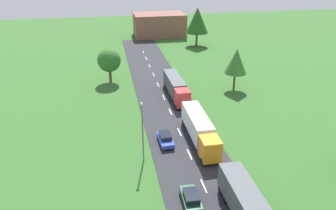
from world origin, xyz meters
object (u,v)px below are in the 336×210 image
at_px(truck_second, 199,128).
at_px(truck_third, 176,87).
at_px(tree_oak, 236,61).
at_px(distant_building, 159,25).
at_px(car_third, 165,139).
at_px(car_second, 191,198).
at_px(lamppost_second, 143,129).
at_px(tree_ash, 109,61).
at_px(tree_maple, 197,20).

relative_size(truck_second, truck_third, 0.99).
bearing_deg(tree_oak, distant_building, 97.59).
xyz_separation_m(truck_second, car_third, (-4.85, 0.35, -1.32)).
xyz_separation_m(truck_third, distant_building, (5.49, 50.86, 1.53)).
distance_m(truck_third, car_second, 28.70).
bearing_deg(car_second, truck_third, 80.88).
xyz_separation_m(lamppost_second, tree_oak, (20.62, 20.47, 1.24)).
bearing_deg(tree_ash, car_second, -79.22).
bearing_deg(truck_second, car_second, -110.06).
xyz_separation_m(tree_oak, distant_building, (-6.62, 49.69, -2.29)).
relative_size(tree_maple, distant_building, 0.67).
relative_size(tree_oak, distant_building, 0.50).
relative_size(tree_oak, tree_ash, 1.16).
bearing_deg(distant_building, tree_maple, -60.41).
bearing_deg(car_second, lamppost_second, 113.77).
distance_m(truck_third, lamppost_second, 21.25).
xyz_separation_m(truck_second, distant_building, (5.61, 67.06, 1.47)).
xyz_separation_m(truck_third, tree_oak, (12.11, 1.17, 3.81)).
height_order(car_second, tree_ash, tree_ash).
distance_m(lamppost_second, tree_ash, 29.75).
bearing_deg(lamppost_second, truck_third, 66.19).
distance_m(car_third, lamppost_second, 6.27).
distance_m(truck_second, car_second, 12.96).
bearing_deg(truck_second, tree_ash, 113.98).
height_order(truck_third, lamppost_second, lamppost_second).
relative_size(truck_second, car_second, 3.11).
bearing_deg(truck_second, lamppost_second, -159.72).
height_order(truck_third, tree_maple, tree_maple).
relative_size(truck_second, tree_ash, 1.73).
distance_m(truck_second, tree_ash, 29.07).
height_order(car_third, lamppost_second, lamppost_second).
bearing_deg(car_second, tree_oak, 60.54).
distance_m(car_second, tree_oak, 34.23).
distance_m(tree_oak, distant_building, 50.18).
bearing_deg(car_second, truck_second, 69.94).
distance_m(tree_oak, tree_maple, 34.59).
xyz_separation_m(truck_third, car_third, (-4.97, -15.84, -1.27)).
xyz_separation_m(truck_third, tree_maple, (14.12, 35.67, 5.37)).
bearing_deg(lamppost_second, distant_building, 78.71).
bearing_deg(tree_ash, truck_second, -66.02).
xyz_separation_m(truck_third, car_second, (-4.55, -28.31, -1.24)).
relative_size(car_second, tree_oak, 0.48).
height_order(truck_second, tree_oak, tree_oak).
bearing_deg(distant_building, lamppost_second, -101.29).
height_order(truck_second, truck_third, truck_second).
height_order(lamppost_second, tree_ash, lamppost_second).
bearing_deg(lamppost_second, car_third, 44.28).
xyz_separation_m(truck_second, tree_oak, (12.23, 17.36, 3.76)).
bearing_deg(lamppost_second, truck_second, 20.28).
distance_m(truck_third, distant_building, 51.18).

